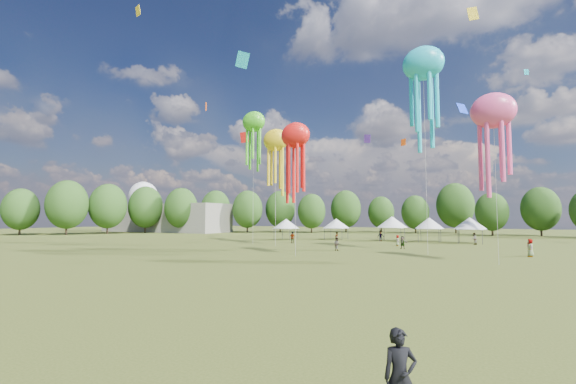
% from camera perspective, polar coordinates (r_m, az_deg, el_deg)
% --- Properties ---
extents(ground, '(300.00, 300.00, 0.00)m').
position_cam_1_polar(ground, '(15.38, -20.31, -18.97)').
color(ground, '#384416').
rests_on(ground, ground).
extents(observer_main, '(0.81, 0.71, 1.86)m').
position_cam_1_polar(observer_main, '(8.49, 16.67, -25.31)').
color(observer_main, black).
rests_on(observer_main, ground).
extents(spectator_near, '(0.96, 0.88, 1.61)m').
position_cam_1_polar(spectator_near, '(47.06, 7.39, -7.88)').
color(spectator_near, gray).
rests_on(spectator_near, ground).
extents(spectators_far, '(32.49, 20.28, 1.90)m').
position_cam_1_polar(spectators_far, '(58.21, 16.72, -6.90)').
color(spectators_far, gray).
rests_on(spectators_far, ground).
extents(festival_tents, '(35.48, 10.60, 4.34)m').
position_cam_1_polar(festival_tents, '(68.02, 13.97, -4.60)').
color(festival_tents, '#47474C').
rests_on(festival_tents, ground).
extents(show_kites, '(49.35, 21.97, 31.78)m').
position_cam_1_polar(show_kites, '(49.53, 18.05, 13.37)').
color(show_kites, yellow).
rests_on(show_kites, ground).
extents(small_kites, '(81.12, 61.83, 41.11)m').
position_cam_1_polar(small_kites, '(58.39, 13.97, 22.67)').
color(small_kites, yellow).
rests_on(small_kites, ground).
extents(treeline, '(201.57, 95.24, 13.43)m').
position_cam_1_polar(treeline, '(74.14, 15.68, -1.89)').
color(treeline, '#38281C').
rests_on(treeline, ground).
extents(hangar, '(40.00, 12.00, 8.00)m').
position_cam_1_polar(hangar, '(116.65, -18.16, -3.79)').
color(hangar, gray).
rests_on(hangar, ground).
extents(radome, '(9.00, 9.00, 16.00)m').
position_cam_1_polar(radome, '(132.56, -21.13, -1.13)').
color(radome, white).
rests_on(radome, ground).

